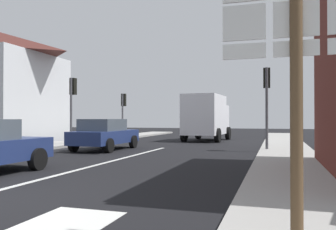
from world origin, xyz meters
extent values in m
plane|color=black|center=(0.00, 10.00, 0.00)|extent=(80.00, 80.00, 0.00)
cube|color=#9E9B96|center=(5.91, 8.00, 0.07)|extent=(2.23, 44.00, 0.14)
cube|color=#9E9B96|center=(-5.91, 8.00, 0.07)|extent=(2.23, 44.00, 0.14)
cube|color=silver|center=(0.00, 6.00, 0.01)|extent=(0.16, 12.00, 0.01)
cube|color=silver|center=(2.63, -1.00, 0.01)|extent=(1.20, 2.20, 0.01)
cube|color=silver|center=(-11.94, 17.01, 0.35)|extent=(4.44, 1.20, 0.70)
cylinder|color=black|center=(-1.10, 3.58, 0.32)|extent=(0.22, 0.64, 0.64)
cube|color=navy|center=(-2.33, 10.17, 0.62)|extent=(1.76, 4.20, 0.60)
cube|color=#47515B|center=(-2.33, 9.92, 1.19)|extent=(1.55, 2.10, 0.55)
cylinder|color=black|center=(-3.20, 11.52, 0.32)|extent=(0.22, 0.64, 0.64)
cylinder|color=black|center=(-1.45, 11.52, 0.32)|extent=(0.22, 0.64, 0.64)
cylinder|color=black|center=(-3.21, 8.82, 0.32)|extent=(0.22, 0.64, 0.64)
cylinder|color=black|center=(-1.46, 8.82, 0.32)|extent=(0.22, 0.64, 0.64)
cube|color=silver|center=(0.96, 17.89, 1.75)|extent=(2.42, 3.83, 2.60)
cube|color=silver|center=(1.11, 20.39, 1.45)|extent=(2.17, 1.42, 2.00)
cube|color=#47515B|center=(1.11, 20.44, 2.25)|extent=(1.76, 0.21, 0.70)
cylinder|color=black|center=(0.01, 20.41, 0.45)|extent=(0.33, 0.92, 0.90)
cylinder|color=black|center=(2.20, 20.27, 0.45)|extent=(0.33, 0.92, 0.90)
cylinder|color=black|center=(-0.20, 17.01, 0.45)|extent=(0.33, 0.92, 0.90)
cylinder|color=black|center=(2.00, 16.88, 0.45)|extent=(0.33, 0.92, 0.90)
cylinder|color=brown|center=(5.69, -0.81, 1.60)|extent=(0.14, 0.14, 3.20)
cube|color=white|center=(5.11, -0.76, 2.62)|extent=(0.50, 0.03, 0.42)
cube|color=black|center=(5.11, -0.74, 2.62)|extent=(0.43, 0.01, 0.32)
cube|color=white|center=(5.11, -0.76, 2.28)|extent=(0.50, 0.03, 0.18)
cube|color=black|center=(5.11, -0.74, 2.28)|extent=(0.43, 0.01, 0.13)
cube|color=white|center=(5.69, -0.76, 2.62)|extent=(0.50, 0.03, 0.42)
cube|color=black|center=(5.69, -0.74, 2.62)|extent=(0.43, 0.01, 0.32)
cube|color=white|center=(5.69, -0.76, 2.28)|extent=(0.50, 0.03, 0.18)
cube|color=black|center=(5.69, -0.74, 2.28)|extent=(0.43, 0.01, 0.13)
cylinder|color=#47474C|center=(5.09, 11.25, 1.89)|extent=(0.12, 0.12, 3.78)
cube|color=black|center=(5.09, 11.45, 3.33)|extent=(0.30, 0.28, 0.90)
sphere|color=#360303|center=(5.09, 11.59, 3.60)|extent=(0.18, 0.18, 0.18)
sphere|color=#3C2303|center=(5.09, 11.59, 3.32)|extent=(0.18, 0.18, 0.18)
sphere|color=#0CA526|center=(5.09, 11.59, 3.04)|extent=(0.18, 0.18, 0.18)
cylinder|color=#47474C|center=(-5.09, 18.18, 1.65)|extent=(0.12, 0.12, 3.31)
cube|color=black|center=(-5.09, 18.38, 2.86)|extent=(0.30, 0.28, 0.90)
sphere|color=#360303|center=(-5.09, 18.52, 3.13)|extent=(0.18, 0.18, 0.18)
sphere|color=#3C2303|center=(-5.09, 18.52, 2.85)|extent=(0.18, 0.18, 0.18)
sphere|color=#0CA526|center=(-5.09, 18.52, 2.57)|extent=(0.18, 0.18, 0.18)
cylinder|color=#47474C|center=(-5.09, 11.54, 1.85)|extent=(0.12, 0.12, 3.70)
cube|color=black|center=(-5.09, 11.74, 3.25)|extent=(0.30, 0.28, 0.90)
sphere|color=#360303|center=(-5.09, 11.88, 3.52)|extent=(0.18, 0.18, 0.18)
sphere|color=#3C2303|center=(-5.09, 11.88, 3.24)|extent=(0.18, 0.18, 0.18)
sphere|color=#0CA526|center=(-5.09, 11.88, 2.96)|extent=(0.18, 0.18, 0.18)
camera|label=1|loc=(5.47, -4.98, 1.48)|focal=37.52mm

